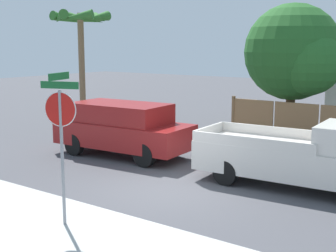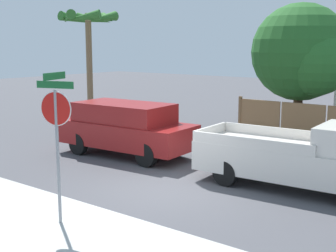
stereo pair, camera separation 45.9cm
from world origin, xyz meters
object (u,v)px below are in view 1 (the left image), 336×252
palm_tree (81,28)px  stop_sign (61,123)px  red_suv (122,127)px  oak_tree (296,54)px  orange_pickup (305,157)px

palm_tree → stop_sign: 12.55m
palm_tree → red_suv: (5.42, -3.37, -3.57)m
palm_tree → stop_sign: palm_tree is taller
palm_tree → red_suv: palm_tree is taller
red_suv → stop_sign: stop_sign is taller
oak_tree → stop_sign: size_ratio=1.72×
stop_sign → orange_pickup: bearing=40.9°
red_suv → stop_sign: size_ratio=1.51×
orange_pickup → palm_tree: bearing=160.7°
orange_pickup → stop_sign: bearing=-124.3°
palm_tree → stop_sign: size_ratio=1.64×
red_suv → stop_sign: 6.45m
oak_tree → orange_pickup: 8.76m
palm_tree → red_suv: size_ratio=1.08×
oak_tree → palm_tree: oak_tree is taller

